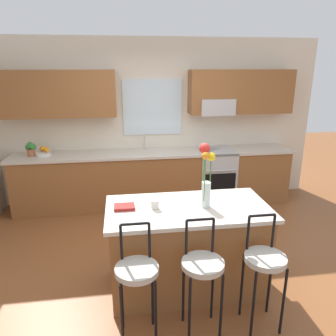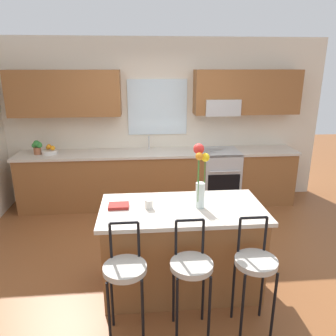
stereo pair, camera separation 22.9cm
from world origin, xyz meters
TOP-DOWN VIEW (x-y plane):
  - ground_plane at (0.00, 0.00)m, footprint 14.00×14.00m
  - back_wall_assembly at (0.02, 1.99)m, footprint 5.60×0.50m
  - counter_run at (-0.00, 1.70)m, footprint 4.56×0.64m
  - sink_faucet at (-0.15, 1.84)m, footprint 0.02×0.13m
  - oven_range at (1.03, 1.68)m, footprint 0.60×0.64m
  - kitchen_island at (0.10, -0.50)m, footprint 1.63×0.83m
  - bar_stool_near at (-0.45, -1.13)m, footprint 0.36×0.36m
  - bar_stool_middle at (0.10, -1.13)m, footprint 0.36×0.36m
  - bar_stool_far at (0.65, -1.13)m, footprint 0.36×0.36m
  - flower_vase at (0.27, -0.51)m, footprint 0.15×0.16m
  - mug_ceramic at (-0.23, -0.49)m, footprint 0.08×0.08m
  - cookbook at (-0.53, -0.44)m, footprint 0.20×0.15m
  - fruit_bowl_oranges at (-1.74, 1.70)m, footprint 0.24×0.24m
  - potted_plant_small at (-1.92, 1.70)m, footprint 0.17×0.11m

SIDE VIEW (x-z plane):
  - ground_plane at x=0.00m, z-range 0.00..0.00m
  - oven_range at x=1.03m, z-range 0.00..0.92m
  - kitchen_island at x=0.10m, z-range 0.00..0.92m
  - counter_run at x=0.00m, z-range 0.01..0.93m
  - bar_stool_near at x=-0.45m, z-range 0.11..1.16m
  - bar_stool_middle at x=0.10m, z-range 0.11..1.16m
  - bar_stool_far at x=0.65m, z-range 0.11..1.16m
  - cookbook at x=-0.53m, z-range 0.92..0.95m
  - mug_ceramic at x=-0.23m, z-range 0.92..1.01m
  - fruit_bowl_oranges at x=-1.74m, z-range 0.89..1.05m
  - potted_plant_small at x=-1.92m, z-range 0.93..1.15m
  - sink_faucet at x=-0.15m, z-range 0.95..1.18m
  - flower_vase at x=0.27m, z-range 0.94..1.58m
  - back_wall_assembly at x=0.02m, z-range 0.16..2.86m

